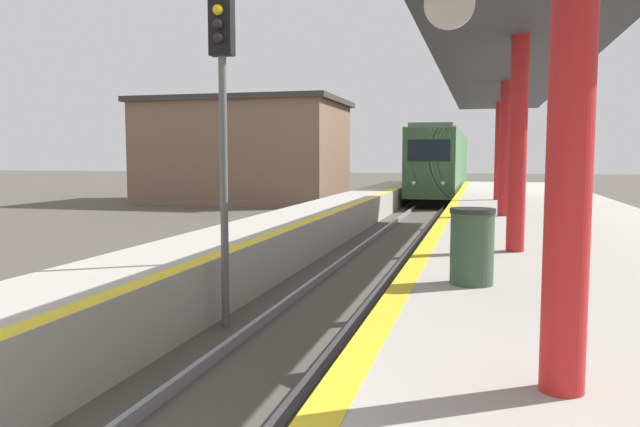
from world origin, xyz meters
TOP-DOWN VIEW (x-y plane):
  - train at (0.00, 40.47)m, footprint 2.61×22.62m
  - signal_near at (-1.26, 6.97)m, footprint 0.36×0.31m
  - station_canopy at (3.17, 12.61)m, footprint 3.22×26.74m
  - trash_bin at (2.50, 6.20)m, footprint 0.58×0.58m
  - station_building at (-11.00, 32.63)m, footprint 11.62×7.94m

SIDE VIEW (x-z plane):
  - trash_bin at x=2.50m, z-range 1.04..2.02m
  - train at x=0.00m, z-range 0.04..4.42m
  - station_building at x=-11.00m, z-range 0.01..5.99m
  - signal_near at x=-1.26m, z-range 0.98..6.07m
  - station_canopy at x=3.17m, z-range 2.72..6.59m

